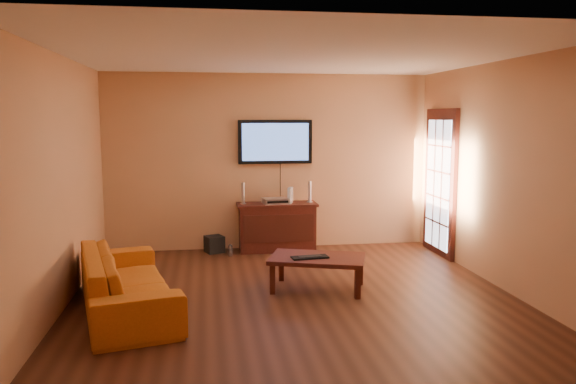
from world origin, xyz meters
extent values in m
plane|color=#34190E|center=(0.00, 0.00, 0.00)|extent=(5.00, 5.00, 0.00)
plane|color=tan|center=(0.00, 2.50, 1.35)|extent=(5.00, 0.00, 5.00)
plane|color=tan|center=(-2.50, 0.00, 1.35)|extent=(0.00, 5.00, 5.00)
plane|color=tan|center=(2.50, 0.00, 1.35)|extent=(0.00, 5.00, 5.00)
plane|color=white|center=(0.00, 0.00, 2.70)|extent=(5.00, 5.00, 0.00)
cube|color=#35100C|center=(2.46, 1.70, 1.05)|extent=(0.06, 1.02, 2.22)
cube|color=white|center=(2.42, 1.70, 1.05)|extent=(0.01, 0.79, 1.89)
cube|color=#35100C|center=(0.09, 2.26, 0.35)|extent=(1.15, 0.43, 0.69)
cube|color=black|center=(0.09, 2.04, 0.38)|extent=(1.06, 0.02, 0.42)
cube|color=#35100C|center=(0.09, 2.26, 0.71)|extent=(1.22, 0.46, 0.04)
cube|color=black|center=(0.09, 2.46, 1.66)|extent=(1.14, 0.07, 0.67)
cube|color=#4466B1|center=(0.09, 2.42, 1.66)|extent=(1.03, 0.01, 0.57)
cube|color=#35100C|center=(0.31, 0.23, 0.37)|extent=(1.25, 0.98, 0.05)
cube|color=#35100C|center=(-0.24, 0.13, 0.17)|extent=(0.06, 0.06, 0.35)
cube|color=#35100C|center=(0.69, -0.19, 0.17)|extent=(0.06, 0.06, 0.35)
cube|color=#35100C|center=(-0.06, 0.64, 0.17)|extent=(0.06, 0.06, 0.35)
cube|color=#35100C|center=(0.87, 0.33, 0.17)|extent=(0.06, 0.06, 0.35)
imported|color=#BF5F15|center=(-1.82, -0.20, 0.42)|extent=(1.12, 2.24, 0.84)
cylinder|color=silver|center=(-0.42, 2.27, 0.74)|extent=(0.09, 0.09, 0.01)
cylinder|color=silver|center=(-0.42, 2.27, 0.90)|extent=(0.05, 0.05, 0.31)
cylinder|color=silver|center=(0.61, 2.29, 0.74)|extent=(0.09, 0.09, 0.01)
cylinder|color=silver|center=(0.61, 2.29, 0.90)|extent=(0.05, 0.05, 0.31)
cube|color=silver|center=(0.07, 2.23, 0.78)|extent=(0.41, 0.32, 0.09)
cube|color=white|center=(0.29, 2.23, 0.86)|extent=(0.11, 0.18, 0.24)
cube|color=black|center=(-0.86, 2.27, 0.13)|extent=(0.33, 0.33, 0.25)
cylinder|color=white|center=(-0.64, 1.97, 0.08)|extent=(0.06, 0.06, 0.17)
sphere|color=white|center=(-0.64, 1.97, 0.17)|extent=(0.03, 0.03, 0.03)
cube|color=black|center=(0.21, 0.17, 0.41)|extent=(0.45, 0.21, 0.02)
cube|color=black|center=(0.21, 0.17, 0.42)|extent=(0.29, 0.15, 0.01)
camera|label=1|loc=(-0.98, -6.12, 2.03)|focal=35.00mm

